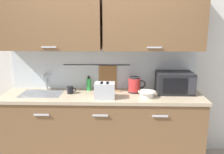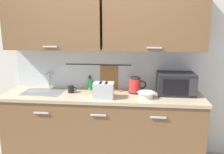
{
  "view_description": "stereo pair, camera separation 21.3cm",
  "coord_description": "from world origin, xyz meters",
  "px_view_note": "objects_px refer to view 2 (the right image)",
  "views": [
    {
      "loc": [
        0.21,
        -2.61,
        1.78
      ],
      "look_at": [
        0.13,
        0.33,
        1.12
      ],
      "focal_mm": 38.56,
      "sensor_mm": 36.0,
      "label": 1
    },
    {
      "loc": [
        0.42,
        -2.6,
        1.78
      ],
      "look_at": [
        0.13,
        0.33,
        1.12
      ],
      "focal_mm": 38.56,
      "sensor_mm": 36.0,
      "label": 2
    }
  ],
  "objects_px": {
    "wooden_spoon": "(115,91)",
    "dish_soap_bottle": "(90,84)",
    "microwave": "(176,84)",
    "electric_kettle": "(135,85)",
    "mixing_bowl": "(146,94)",
    "toaster": "(104,90)",
    "mug_near_sink": "(71,89)"
  },
  "relations": [
    {
      "from": "microwave",
      "to": "mixing_bowl",
      "type": "bearing_deg",
      "value": -150.71
    },
    {
      "from": "dish_soap_bottle",
      "to": "mug_near_sink",
      "type": "bearing_deg",
      "value": -143.69
    },
    {
      "from": "wooden_spoon",
      "to": "dish_soap_bottle",
      "type": "bearing_deg",
      "value": 175.55
    },
    {
      "from": "microwave",
      "to": "mug_near_sink",
      "type": "height_order",
      "value": "microwave"
    },
    {
      "from": "microwave",
      "to": "electric_kettle",
      "type": "xyz_separation_m",
      "value": [
        -0.51,
        -0.01,
        -0.03
      ]
    },
    {
      "from": "mug_near_sink",
      "to": "mixing_bowl",
      "type": "bearing_deg",
      "value": -7.79
    },
    {
      "from": "microwave",
      "to": "electric_kettle",
      "type": "bearing_deg",
      "value": -179.32
    },
    {
      "from": "toaster",
      "to": "mug_near_sink",
      "type": "bearing_deg",
      "value": 158.25
    },
    {
      "from": "microwave",
      "to": "mixing_bowl",
      "type": "distance_m",
      "value": 0.44
    },
    {
      "from": "electric_kettle",
      "to": "dish_soap_bottle",
      "type": "height_order",
      "value": "electric_kettle"
    },
    {
      "from": "dish_soap_bottle",
      "to": "mug_near_sink",
      "type": "height_order",
      "value": "dish_soap_bottle"
    },
    {
      "from": "dish_soap_bottle",
      "to": "toaster",
      "type": "relative_size",
      "value": 0.77
    },
    {
      "from": "microwave",
      "to": "wooden_spoon",
      "type": "bearing_deg",
      "value": 176.03
    },
    {
      "from": "microwave",
      "to": "dish_soap_bottle",
      "type": "xyz_separation_m",
      "value": [
        -1.12,
        0.08,
        -0.05
      ]
    },
    {
      "from": "microwave",
      "to": "toaster",
      "type": "distance_m",
      "value": 0.92
    },
    {
      "from": "microwave",
      "to": "toaster",
      "type": "bearing_deg",
      "value": -163.7
    },
    {
      "from": "dish_soap_bottle",
      "to": "mug_near_sink",
      "type": "distance_m",
      "value": 0.27
    },
    {
      "from": "mug_near_sink",
      "to": "wooden_spoon",
      "type": "xyz_separation_m",
      "value": [
        0.56,
        0.13,
        -0.04
      ]
    },
    {
      "from": "microwave",
      "to": "wooden_spoon",
      "type": "height_order",
      "value": "microwave"
    },
    {
      "from": "electric_kettle",
      "to": "dish_soap_bottle",
      "type": "relative_size",
      "value": 1.16
    },
    {
      "from": "toaster",
      "to": "wooden_spoon",
      "type": "height_order",
      "value": "toaster"
    },
    {
      "from": "mixing_bowl",
      "to": "microwave",
      "type": "bearing_deg",
      "value": 29.29
    },
    {
      "from": "microwave",
      "to": "wooden_spoon",
      "type": "xyz_separation_m",
      "value": [
        -0.77,
        0.05,
        -0.13
      ]
    },
    {
      "from": "electric_kettle",
      "to": "mixing_bowl",
      "type": "distance_m",
      "value": 0.25
    },
    {
      "from": "dish_soap_bottle",
      "to": "toaster",
      "type": "xyz_separation_m",
      "value": [
        0.23,
        -0.34,
        0.01
      ]
    },
    {
      "from": "mixing_bowl",
      "to": "wooden_spoon",
      "type": "bearing_deg",
      "value": 146.49
    },
    {
      "from": "microwave",
      "to": "mug_near_sink",
      "type": "distance_m",
      "value": 1.34
    },
    {
      "from": "dish_soap_bottle",
      "to": "toaster",
      "type": "height_order",
      "value": "dish_soap_bottle"
    },
    {
      "from": "dish_soap_bottle",
      "to": "wooden_spoon",
      "type": "relative_size",
      "value": 0.71
    },
    {
      "from": "mixing_bowl",
      "to": "electric_kettle",
      "type": "bearing_deg",
      "value": 123.69
    },
    {
      "from": "wooden_spoon",
      "to": "microwave",
      "type": "bearing_deg",
      "value": -3.97
    },
    {
      "from": "dish_soap_bottle",
      "to": "mixing_bowl",
      "type": "height_order",
      "value": "dish_soap_bottle"
    }
  ]
}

